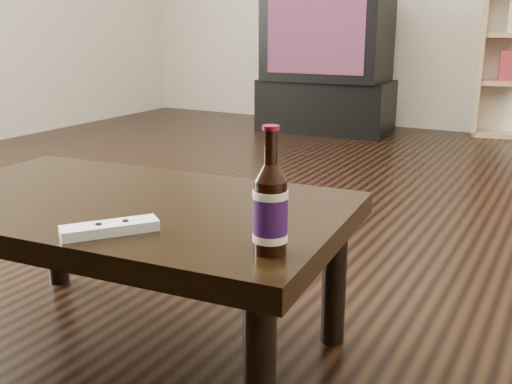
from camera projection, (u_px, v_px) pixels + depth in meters
The scene contains 6 objects.
floor at pixel (214, 251), 2.22m from camera, with size 5.00×6.00×0.01m, color black.
tv_stand at pixel (326, 106), 4.57m from camera, with size 0.98×0.49×0.39m, color black.
tv at pixel (328, 35), 4.43m from camera, with size 0.91×0.59×0.66m.
coffee_table at pixel (127, 221), 1.46m from camera, with size 1.11×0.71×0.40m.
beer_bottle at pixel (270, 209), 1.10m from camera, with size 0.08×0.08×0.24m.
remote at pixel (110, 228), 1.22m from camera, with size 0.16×0.19×0.02m.
Camera 1 is at (1.14, -1.75, 0.81)m, focal length 42.00 mm.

